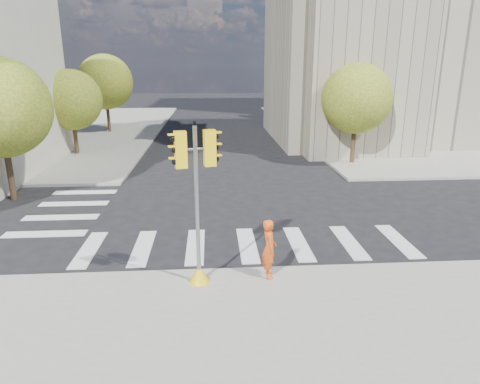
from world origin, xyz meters
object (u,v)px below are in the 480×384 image
lamp_far (303,79)px  traffic_signal (197,218)px  lamp_near (345,86)px  photographer (269,249)px

lamp_far → traffic_signal: (-9.70, -32.80, -2.52)m
traffic_signal → lamp_near: bearing=48.7°
lamp_far → photographer: lamp_far is taller
lamp_far → photographer: bearing=-103.3°
lamp_near → traffic_signal: 21.30m
lamp_near → photographer: size_ratio=4.66×
lamp_near → photographer: bearing=-112.5°
lamp_far → photographer: 33.69m
traffic_signal → photographer: 2.25m
traffic_signal → photographer: size_ratio=2.59×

